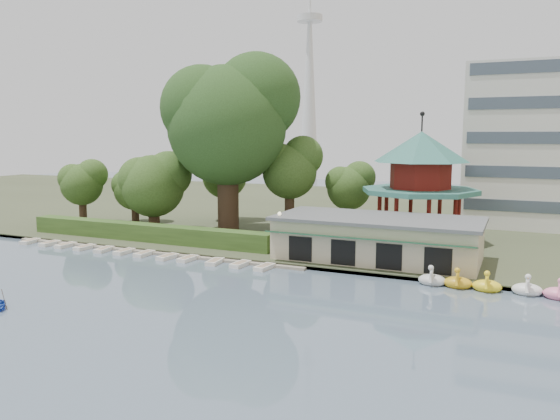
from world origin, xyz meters
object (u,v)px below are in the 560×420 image
Objects in this scene: boathouse at (377,238)px; pavilion at (420,175)px; dock at (150,251)px; big_tree at (229,116)px.

pavilion reaches higher than boathouse.
dock is 29.14m from pavilion.
boathouse is at bearing -18.36° from big_tree.
boathouse is at bearing 12.24° from dock.
pavilion reaches higher than dock.
dock is at bearing -167.76° from boathouse.
pavilion is 0.65× the size of big_tree.
pavilion is (2.00, 10.03, 5.11)m from boathouse.
pavilion is 22.08m from big_tree.
big_tree reaches higher than dock.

